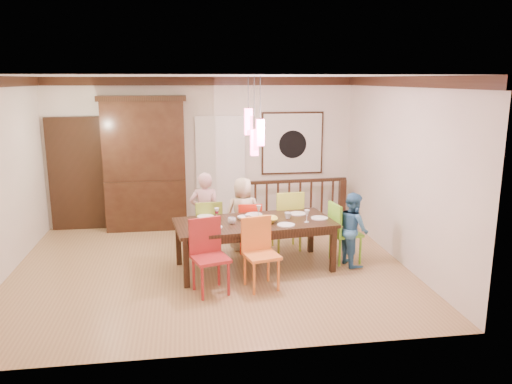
{
  "coord_description": "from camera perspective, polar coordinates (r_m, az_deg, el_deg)",
  "views": [
    {
      "loc": [
        -0.36,
        -7.3,
        2.86
      ],
      "look_at": [
        0.73,
        0.19,
        1.14
      ],
      "focal_mm": 35.0,
      "sensor_mm": 36.0,
      "label": 1
    }
  ],
  "objects": [
    {
      "name": "wall_back",
      "position": [
        9.91,
        -6.14,
        4.54
      ],
      "size": [
        6.0,
        0.0,
        6.0
      ],
      "primitive_type": "plane",
      "rotation": [
        1.57,
        0.0,
        0.0
      ],
      "color": "beige",
      "rests_on": "floor"
    },
    {
      "name": "plate_end_right",
      "position": [
        7.78,
        7.26,
        -2.97
      ],
      "size": [
        0.26,
        0.26,
        0.01
      ],
      "primitive_type": "cylinder",
      "color": "white",
      "rests_on": "dining_table"
    },
    {
      "name": "plate_far_mid",
      "position": [
        7.92,
        -0.2,
        -2.59
      ],
      "size": [
        0.26,
        0.26,
        0.01
      ],
      "primitive_type": "cylinder",
      "color": "white",
      "rests_on": "dining_table"
    },
    {
      "name": "ceiling",
      "position": [
        7.31,
        -5.62,
        13.06
      ],
      "size": [
        6.0,
        6.0,
        0.0
      ],
      "primitive_type": "plane",
      "rotation": [
        3.14,
        0.0,
        0.0
      ],
      "color": "white",
      "rests_on": "wall_back"
    },
    {
      "name": "chair_far_left",
      "position": [
        8.23,
        -5.5,
        -3.61
      ],
      "size": [
        0.45,
        0.45,
        0.95
      ],
      "rotation": [
        0.0,
        0.0,
        3.21
      ],
      "color": "olive",
      "rests_on": "floor"
    },
    {
      "name": "plate_near_mid",
      "position": [
        7.38,
        3.45,
        -3.77
      ],
      "size": [
        0.26,
        0.26,
        0.01
      ],
      "primitive_type": "cylinder",
      "color": "white",
      "rests_on": "dining_table"
    },
    {
      "name": "serving_bowl",
      "position": [
        7.52,
        1.32,
        -3.2
      ],
      "size": [
        0.31,
        0.31,
        0.07
      ],
      "primitive_type": "imported",
      "rotation": [
        0.0,
        0.0,
        -0.02
      ],
      "color": "gold",
      "rests_on": "dining_table"
    },
    {
      "name": "small_bowl",
      "position": [
        7.65,
        -1.5,
        -2.98
      ],
      "size": [
        0.22,
        0.22,
        0.05
      ],
      "primitive_type": "imported",
      "rotation": [
        0.0,
        0.0,
        -0.35
      ],
      "color": "white",
      "rests_on": "dining_table"
    },
    {
      "name": "floor",
      "position": [
        7.85,
        -5.15,
        -8.62
      ],
      "size": [
        6.0,
        6.0,
        0.0
      ],
      "primitive_type": "plane",
      "color": "#A37D4F",
      "rests_on": "ground"
    },
    {
      "name": "pendant_cluster",
      "position": [
        7.32,
        -0.2,
        6.9
      ],
      "size": [
        0.27,
        0.21,
        1.14
      ],
      "color": "#FF4C83",
      "rests_on": "ceiling"
    },
    {
      "name": "person_far_left",
      "position": [
        8.31,
        -5.84,
        -2.41
      ],
      "size": [
        0.53,
        0.37,
        1.38
      ],
      "primitive_type": "imported",
      "rotation": [
        0.0,
        0.0,
        3.06
      ],
      "color": "beige",
      "rests_on": "floor"
    },
    {
      "name": "chair_near_left",
      "position": [
        6.78,
        -5.24,
        -6.89
      ],
      "size": [
        0.57,
        0.57,
        1.01
      ],
      "rotation": [
        0.0,
        0.0,
        0.29
      ],
      "color": "maroon",
      "rests_on": "floor"
    },
    {
      "name": "dining_table",
      "position": [
        7.6,
        -0.2,
        -3.9
      ],
      "size": [
        2.49,
        1.36,
        0.75
      ],
      "rotation": [
        0.0,
        0.0,
        0.12
      ],
      "color": "black",
      "rests_on": "floor"
    },
    {
      "name": "balustrade",
      "position": [
        9.77,
        4.43,
        -1.21
      ],
      "size": [
        2.09,
        0.2,
        0.96
      ],
      "rotation": [
        0.0,
        0.0,
        0.06
      ],
      "color": "black",
      "rests_on": "floor"
    },
    {
      "name": "plate_near_left",
      "position": [
        7.28,
        -4.89,
        -4.02
      ],
      "size": [
        0.26,
        0.26,
        0.01
      ],
      "primitive_type": "cylinder",
      "color": "white",
      "rests_on": "dining_table"
    },
    {
      "name": "panel_door",
      "position": [
        10.12,
        -19.78,
        1.74
      ],
      "size": [
        1.04,
        0.07,
        2.24
      ],
      "primitive_type": "cube",
      "color": "black",
      "rests_on": "wall_back"
    },
    {
      "name": "chair_near_mid",
      "position": [
        6.91,
        0.63,
        -6.6
      ],
      "size": [
        0.53,
        0.53,
        0.98
      ],
      "rotation": [
        0.0,
        0.0,
        0.23
      ],
      "color": "orange",
      "rests_on": "floor"
    },
    {
      "name": "crown_molding",
      "position": [
        7.31,
        -5.6,
        12.44
      ],
      "size": [
        6.0,
        5.0,
        0.16
      ],
      "primitive_type": null,
      "color": "black",
      "rests_on": "wall_back"
    },
    {
      "name": "painting",
      "position": [
        10.07,
        4.18,
        5.58
      ],
      "size": [
        1.25,
        0.06,
        1.25
      ],
      "color": "black",
      "rests_on": "wall_back"
    },
    {
      "name": "plate_far_right",
      "position": [
        8.0,
        4.82,
        -2.47
      ],
      "size": [
        0.26,
        0.26,
        0.01
      ],
      "primitive_type": "cylinder",
      "color": "white",
      "rests_on": "dining_table"
    },
    {
      "name": "person_far_mid",
      "position": [
        8.46,
        -1.48,
        -2.52
      ],
      "size": [
        0.63,
        0.42,
        1.25
      ],
      "primitive_type": "imported",
      "rotation": [
        0.0,
        0.0,
        3.18
      ],
      "color": "beige",
      "rests_on": "floor"
    },
    {
      "name": "cup_right",
      "position": [
        7.72,
        3.68,
        -2.7
      ],
      "size": [
        0.12,
        0.12,
        0.1
      ],
      "primitive_type": "imported",
      "rotation": [
        0.0,
        0.0,
        -0.11
      ],
      "color": "silver",
      "rests_on": "dining_table"
    },
    {
      "name": "plate_far_left",
      "position": [
        7.85,
        -5.8,
        -2.8
      ],
      "size": [
        0.26,
        0.26,
        0.01
      ],
      "primitive_type": "cylinder",
      "color": "white",
      "rests_on": "dining_table"
    },
    {
      "name": "chair_far_right",
      "position": [
        8.5,
        3.5,
        -2.69
      ],
      "size": [
        0.51,
        0.51,
        1.04
      ],
      "rotation": [
        0.0,
        0.0,
        3.23
      ],
      "color": "#B0C438",
      "rests_on": "floor"
    },
    {
      "name": "napkin",
      "position": [
        7.21,
        0.17,
        -4.15
      ],
      "size": [
        0.18,
        0.14,
        0.01
      ],
      "primitive_type": "cube",
      "color": "#D83359",
      "rests_on": "dining_table"
    },
    {
      "name": "person_end_right",
      "position": [
        7.93,
        11.01,
        -4.16
      ],
      "size": [
        0.52,
        0.62,
        1.16
      ],
      "primitive_type": "imported",
      "rotation": [
        0.0,
        0.0,
        1.73
      ],
      "color": "teal",
      "rests_on": "floor"
    },
    {
      "name": "chair_end_right",
      "position": [
        8.03,
        10.23,
        -4.1
      ],
      "size": [
        0.49,
        0.49,
        0.97
      ],
      "rotation": [
        0.0,
        0.0,
        1.71
      ],
      "color": "#6DBF28",
      "rests_on": "floor"
    },
    {
      "name": "wine_glass_a",
      "position": [
        7.64,
        -4.51,
        -2.53
      ],
      "size": [
        0.08,
        0.08,
        0.19
      ],
      "primitive_type": null,
      "color": "#590C19",
      "rests_on": "dining_table"
    },
    {
      "name": "cup_left",
      "position": [
        7.44,
        -2.79,
        -3.3
      ],
      "size": [
        0.12,
        0.12,
        0.09
      ],
      "primitive_type": "imported",
      "rotation": [
        0.0,
        0.0,
        -0.0
      ],
      "color": "silver",
      "rests_on": "dining_table"
    },
    {
      "name": "white_doorway",
      "position": [
        9.96,
        -4.06,
        2.29
      ],
      "size": [
        0.97,
        0.05,
        2.22
      ],
      "primitive_type": "cube",
      "color": "silver",
      "rests_on": "wall_back"
    },
    {
      "name": "wall_right",
      "position": [
        8.16,
        16.19,
        2.34
      ],
      "size": [
        0.0,
        5.0,
        5.0
      ],
      "primitive_type": "plane",
      "rotation": [
        1.57,
        0.0,
        -1.57
      ],
      "color": "beige",
      "rests_on": "floor"
    },
    {
      "name": "wine_glass_d",
      "position": [
        7.55,
        5.84,
        -2.75
      ],
      "size": [
        0.08,
        0.08,
        0.19
      ],
      "primitive_type": null,
      "color": "silver",
      "rests_on": "dining_table"
    },
    {
      "name": "wine_glass_c",
      "position": [
        7.25,
        -0.98,
        -3.32
      ],
      "size": [
        0.08,
        0.08,
        0.19
      ],
      "primitive_type": null,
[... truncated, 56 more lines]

